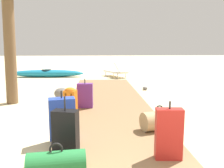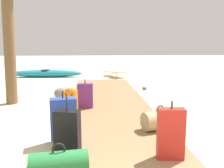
{
  "view_description": "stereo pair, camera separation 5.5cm",
  "coord_description": "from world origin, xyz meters",
  "px_view_note": "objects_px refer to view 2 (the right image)",
  "views": [
    {
      "loc": [
        -0.34,
        -1.61,
        1.63
      ],
      "look_at": [
        0.11,
        5.0,
        0.55
      ],
      "focal_mm": 39.37,
      "sensor_mm": 36.0,
      "label": 1
    },
    {
      "loc": [
        -0.39,
        -1.61,
        1.63
      ],
      "look_at": [
        0.11,
        5.0,
        0.55
      ],
      "focal_mm": 39.37,
      "sensor_mm": 36.0,
      "label": 2
    }
  ],
  "objects_px": {
    "duffel_bag_tan": "(160,120)",
    "lounge_chair": "(116,70)",
    "suitcase_red": "(171,134)",
    "backpack_orange": "(71,99)",
    "suitcase_purple": "(85,96)",
    "suitcase_black": "(67,131)",
    "kayak": "(46,73)",
    "suitcase_blue": "(63,118)",
    "duffel_bag_green": "(59,163)"
  },
  "relations": [
    {
      "from": "suitcase_red",
      "to": "backpack_orange",
      "type": "relative_size",
      "value": 1.39
    },
    {
      "from": "duffel_bag_tan",
      "to": "duffel_bag_green",
      "type": "distance_m",
      "value": 2.19
    },
    {
      "from": "lounge_chair",
      "to": "suitcase_blue",
      "type": "bearing_deg",
      "value": -101.33
    },
    {
      "from": "suitcase_red",
      "to": "suitcase_blue",
      "type": "height_order",
      "value": "same"
    },
    {
      "from": "suitcase_purple",
      "to": "kayak",
      "type": "distance_m",
      "value": 6.8
    },
    {
      "from": "suitcase_purple",
      "to": "kayak",
      "type": "relative_size",
      "value": 0.19
    },
    {
      "from": "backpack_orange",
      "to": "duffel_bag_tan",
      "type": "xyz_separation_m",
      "value": [
        1.73,
        -1.27,
        -0.13
      ]
    },
    {
      "from": "lounge_chair",
      "to": "kayak",
      "type": "distance_m",
      "value": 3.53
    },
    {
      "from": "duffel_bag_tan",
      "to": "lounge_chair",
      "type": "bearing_deg",
      "value": 90.48
    },
    {
      "from": "duffel_bag_tan",
      "to": "kayak",
      "type": "height_order",
      "value": "duffel_bag_tan"
    },
    {
      "from": "backpack_orange",
      "to": "suitcase_black",
      "type": "distance_m",
      "value": 2.12
    },
    {
      "from": "suitcase_red",
      "to": "suitcase_blue",
      "type": "bearing_deg",
      "value": 150.97
    },
    {
      "from": "suitcase_blue",
      "to": "suitcase_black",
      "type": "distance_m",
      "value": 0.57
    },
    {
      "from": "backpack_orange",
      "to": "lounge_chair",
      "type": "height_order",
      "value": "lounge_chair"
    },
    {
      "from": "duffel_bag_green",
      "to": "backpack_orange",
      "type": "bearing_deg",
      "value": 92.12
    },
    {
      "from": "suitcase_blue",
      "to": "duffel_bag_tan",
      "type": "relative_size",
      "value": 1.14
    },
    {
      "from": "duffel_bag_green",
      "to": "duffel_bag_tan",
      "type": "bearing_deg",
      "value": 42.03
    },
    {
      "from": "suitcase_red",
      "to": "kayak",
      "type": "distance_m",
      "value": 9.89
    },
    {
      "from": "suitcase_blue",
      "to": "duffel_bag_tan",
      "type": "distance_m",
      "value": 1.74
    },
    {
      "from": "suitcase_blue",
      "to": "duffel_bag_green",
      "type": "height_order",
      "value": "suitcase_blue"
    },
    {
      "from": "backpack_orange",
      "to": "suitcase_purple",
      "type": "bearing_deg",
      "value": 53.31
    },
    {
      "from": "suitcase_red",
      "to": "suitcase_purple",
      "type": "distance_m",
      "value": 3.1
    },
    {
      "from": "suitcase_red",
      "to": "suitcase_purple",
      "type": "relative_size",
      "value": 1.12
    },
    {
      "from": "backpack_orange",
      "to": "duffel_bag_green",
      "type": "relative_size",
      "value": 0.8
    },
    {
      "from": "lounge_chair",
      "to": "kayak",
      "type": "relative_size",
      "value": 0.44
    },
    {
      "from": "backpack_orange",
      "to": "duffel_bag_green",
      "type": "xyz_separation_m",
      "value": [
        0.1,
        -2.74,
        -0.16
      ]
    },
    {
      "from": "duffel_bag_green",
      "to": "kayak",
      "type": "relative_size",
      "value": 0.19
    },
    {
      "from": "backpack_orange",
      "to": "suitcase_black",
      "type": "xyz_separation_m",
      "value": [
        0.14,
        -2.12,
        0.01
      ]
    },
    {
      "from": "suitcase_red",
      "to": "kayak",
      "type": "relative_size",
      "value": 0.22
    },
    {
      "from": "suitcase_red",
      "to": "lounge_chair",
      "type": "height_order",
      "value": "suitcase_red"
    },
    {
      "from": "kayak",
      "to": "duffel_bag_tan",
      "type": "bearing_deg",
      "value": -66.23
    },
    {
      "from": "backpack_orange",
      "to": "suitcase_red",
      "type": "bearing_deg",
      "value": -57.17
    },
    {
      "from": "suitcase_black",
      "to": "duffel_bag_tan",
      "type": "distance_m",
      "value": 1.8
    },
    {
      "from": "suitcase_red",
      "to": "duffel_bag_green",
      "type": "xyz_separation_m",
      "value": [
        -1.46,
        -0.32,
        -0.21
      ]
    },
    {
      "from": "suitcase_purple",
      "to": "duffel_bag_green",
      "type": "xyz_separation_m",
      "value": [
        -0.22,
        -3.16,
        -0.15
      ]
    },
    {
      "from": "suitcase_purple",
      "to": "lounge_chair",
      "type": "bearing_deg",
      "value": 77.79
    },
    {
      "from": "suitcase_black",
      "to": "kayak",
      "type": "xyz_separation_m",
      "value": [
        -2.0,
        8.98,
        -0.21
      ]
    },
    {
      "from": "backpack_orange",
      "to": "lounge_chair",
      "type": "bearing_deg",
      "value": 75.94
    },
    {
      "from": "suitcase_blue",
      "to": "duffel_bag_tan",
      "type": "bearing_deg",
      "value": 9.67
    },
    {
      "from": "suitcase_red",
      "to": "backpack_orange",
      "type": "height_order",
      "value": "suitcase_red"
    },
    {
      "from": "suitcase_black",
      "to": "lounge_chair",
      "type": "height_order",
      "value": "suitcase_black"
    },
    {
      "from": "backpack_orange",
      "to": "suitcase_purple",
      "type": "height_order",
      "value": "suitcase_purple"
    },
    {
      "from": "backpack_orange",
      "to": "kayak",
      "type": "height_order",
      "value": "backpack_orange"
    },
    {
      "from": "lounge_chair",
      "to": "duffel_bag_green",
      "type": "bearing_deg",
      "value": -99.45
    },
    {
      "from": "suitcase_red",
      "to": "lounge_chair",
      "type": "bearing_deg",
      "value": 89.35
    },
    {
      "from": "suitcase_red",
      "to": "suitcase_blue",
      "type": "xyz_separation_m",
      "value": [
        -1.54,
        0.85,
        -0.01
      ]
    },
    {
      "from": "suitcase_black",
      "to": "duffel_bag_tan",
      "type": "bearing_deg",
      "value": 28.03
    },
    {
      "from": "suitcase_purple",
      "to": "lounge_chair",
      "type": "height_order",
      "value": "suitcase_purple"
    },
    {
      "from": "duffel_bag_tan",
      "to": "suitcase_red",
      "type": "bearing_deg",
      "value": -98.37
    },
    {
      "from": "backpack_orange",
      "to": "kayak",
      "type": "distance_m",
      "value": 7.11
    }
  ]
}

